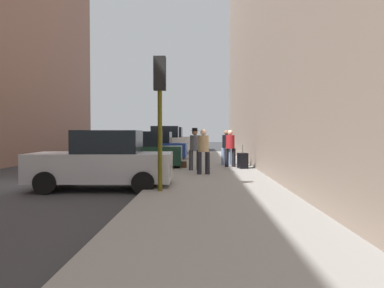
# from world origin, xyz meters

# --- Properties ---
(ground_plane) EXTENTS (120.00, 120.00, 0.00)m
(ground_plane) POSITION_xyz_m (0.00, 0.00, 0.00)
(ground_plane) COLOR #38383A
(sidewalk) EXTENTS (4.00, 40.00, 0.15)m
(sidewalk) POSITION_xyz_m (6.00, 0.00, 0.07)
(sidewalk) COLOR gray
(sidewalk) RESTS_ON ground_plane
(parked_silver_sedan) EXTENTS (4.25, 2.15, 1.79)m
(parked_silver_sedan) POSITION_xyz_m (2.65, -1.00, 0.85)
(parked_silver_sedan) COLOR #B7BABF
(parked_silver_sedan) RESTS_ON ground_plane
(parked_dark_green_sedan) EXTENTS (4.24, 2.13, 1.79)m
(parked_dark_green_sedan) POSITION_xyz_m (2.65, 5.00, 0.85)
(parked_dark_green_sedan) COLOR #193828
(parked_dark_green_sedan) RESTS_ON ground_plane
(parked_blue_sedan) EXTENTS (4.23, 2.12, 1.79)m
(parked_blue_sedan) POSITION_xyz_m (2.65, 10.50, 0.85)
(parked_blue_sedan) COLOR navy
(parked_blue_sedan) RESTS_ON ground_plane
(parked_white_van) EXTENTS (4.62, 2.10, 2.25)m
(parked_white_van) POSITION_xyz_m (2.65, 16.66, 1.03)
(parked_white_van) COLOR silver
(parked_white_van) RESTS_ON ground_plane
(parked_bronze_suv) EXTENTS (4.66, 2.18, 2.25)m
(parked_bronze_suv) POSITION_xyz_m (2.65, 21.84, 1.03)
(parked_bronze_suv) COLOR brown
(parked_bronze_suv) RESTS_ON ground_plane
(fire_hydrant) EXTENTS (0.42, 0.22, 0.70)m
(fire_hydrant) POSITION_xyz_m (4.45, 6.52, 0.50)
(fire_hydrant) COLOR red
(fire_hydrant) RESTS_ON sidewalk
(traffic_light) EXTENTS (0.32, 0.32, 3.60)m
(traffic_light) POSITION_xyz_m (4.50, -2.19, 2.76)
(traffic_light) COLOR #514C0F
(traffic_light) RESTS_ON sidewalk
(pedestrian_in_red_jacket) EXTENTS (0.52, 0.46, 1.71)m
(pedestrian_in_red_jacket) POSITION_xyz_m (6.94, 5.10, 1.10)
(pedestrian_in_red_jacket) COLOR black
(pedestrian_in_red_jacket) RESTS_ON sidewalk
(pedestrian_in_tan_coat) EXTENTS (0.53, 0.48, 1.71)m
(pedestrian_in_tan_coat) POSITION_xyz_m (5.69, 1.96, 1.10)
(pedestrian_in_tan_coat) COLOR black
(pedestrian_in_tan_coat) RESTS_ON sidewalk
(pedestrian_with_beanie) EXTENTS (0.51, 0.41, 1.78)m
(pedestrian_with_beanie) POSITION_xyz_m (5.33, 3.51, 1.14)
(pedestrian_with_beanie) COLOR #333338
(pedestrian_with_beanie) RESTS_ON sidewalk
(pedestrian_in_jeans) EXTENTS (0.51, 0.41, 1.71)m
(pedestrian_in_jeans) POSITION_xyz_m (6.83, 6.00, 1.10)
(pedestrian_in_jeans) COLOR #728CB2
(pedestrian_in_jeans) RESTS_ON sidewalk
(rolling_suitcase) EXTENTS (0.46, 0.62, 1.04)m
(rolling_suitcase) POSITION_xyz_m (7.44, 4.34, 0.49)
(rolling_suitcase) COLOR black
(rolling_suitcase) RESTS_ON sidewalk
(duffel_bag) EXTENTS (0.32, 0.44, 0.28)m
(duffel_bag) POSITION_xyz_m (4.78, 4.74, 0.29)
(duffel_bag) COLOR #472D19
(duffel_bag) RESTS_ON sidewalk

